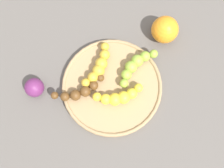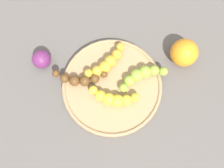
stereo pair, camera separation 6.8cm
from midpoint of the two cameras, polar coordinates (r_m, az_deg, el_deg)
The scene contains 8 objects.
ground_plane at distance 0.72m, azimuth -2.67°, elevation -1.28°, with size 2.40×2.40×0.00m, color #56514C.
fruit_bowl at distance 0.71m, azimuth -2.71°, elevation -1.05°, with size 0.27×0.27×0.02m.
banana_yellow at distance 0.68m, azimuth -1.35°, elevation -3.33°, with size 0.13×0.06×0.03m.
banana_green at distance 0.70m, azimuth 2.40°, elevation 3.62°, with size 0.13×0.07×0.03m.
banana_spotted at distance 0.70m, azimuth -5.58°, elevation 3.40°, with size 0.11×0.09×0.03m.
banana_overripe at distance 0.69m, azimuth -9.85°, elevation -2.12°, with size 0.15×0.05×0.03m.
plum_purple at distance 0.73m, azimuth -19.10°, elevation -1.24°, with size 0.05×0.05×0.05m, color #662659.
orange_fruit at distance 0.75m, azimuth 8.89°, elevation 11.15°, with size 0.08×0.08×0.08m, color orange.
Camera 1 is at (-0.08, -0.16, 0.70)m, focal length 41.99 mm.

